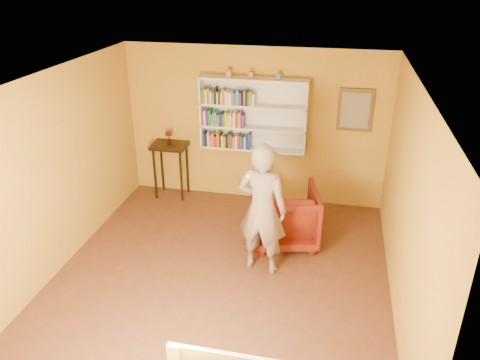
% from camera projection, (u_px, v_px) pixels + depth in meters
% --- Properties ---
extents(room_shell, '(5.30, 5.80, 2.88)m').
position_uv_depth(room_shell, '(219.00, 212.00, 5.97)').
color(room_shell, '#4A2817').
rests_on(room_shell, ground).
extents(bookshelf, '(1.80, 0.29, 1.23)m').
position_uv_depth(bookshelf, '(254.00, 114.00, 7.86)').
color(bookshelf, silver).
rests_on(bookshelf, room_shell).
extents(books_row_lower, '(0.83, 0.19, 0.27)m').
position_uv_depth(books_row_lower, '(227.00, 140.00, 8.05)').
color(books_row_lower, navy).
rests_on(books_row_lower, bookshelf).
extents(books_row_middle, '(0.72, 0.19, 0.26)m').
position_uv_depth(books_row_middle, '(223.00, 119.00, 7.90)').
color(books_row_middle, maroon).
rests_on(books_row_middle, bookshelf).
extents(books_row_upper, '(0.89, 0.19, 0.27)m').
position_uv_depth(books_row_upper, '(228.00, 97.00, 7.72)').
color(books_row_upper, '#166632').
rests_on(books_row_upper, bookshelf).
extents(ornament_left, '(0.08, 0.08, 0.11)m').
position_uv_depth(ornament_left, '(229.00, 74.00, 7.60)').
color(ornament_left, '#A47D2F').
rests_on(ornament_left, bookshelf).
extents(ornament_centre, '(0.07, 0.07, 0.10)m').
position_uv_depth(ornament_centre, '(251.00, 75.00, 7.53)').
color(ornament_centre, '#AA4C38').
rests_on(ornament_centre, bookshelf).
extents(ornament_right, '(0.07, 0.07, 0.10)m').
position_uv_depth(ornament_right, '(279.00, 76.00, 7.45)').
color(ornament_right, slate).
rests_on(ornament_right, bookshelf).
extents(framed_painting, '(0.55, 0.05, 0.70)m').
position_uv_depth(framed_painting, '(355.00, 110.00, 7.53)').
color(framed_painting, '#533317').
rests_on(framed_painting, room_shell).
extents(console_table, '(0.61, 0.47, 1.00)m').
position_uv_depth(console_table, '(170.00, 153.00, 8.32)').
color(console_table, black).
rests_on(console_table, ground).
extents(ruby_lustre, '(0.14, 0.14, 0.23)m').
position_uv_depth(ruby_lustre, '(169.00, 135.00, 8.18)').
color(ruby_lustre, maroon).
rests_on(ruby_lustre, console_table).
extents(armchair, '(1.15, 1.18, 0.90)m').
position_uv_depth(armchair, '(284.00, 215.00, 7.05)').
color(armchair, '#4C0A05').
rests_on(armchair, ground).
extents(person, '(0.75, 0.57, 1.87)m').
position_uv_depth(person, '(262.00, 209.00, 6.20)').
color(person, '#755F56').
rests_on(person, ground).
extents(game_remote, '(0.04, 0.15, 0.04)m').
position_uv_depth(game_remote, '(249.00, 174.00, 5.75)').
color(game_remote, silver).
rests_on(game_remote, person).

